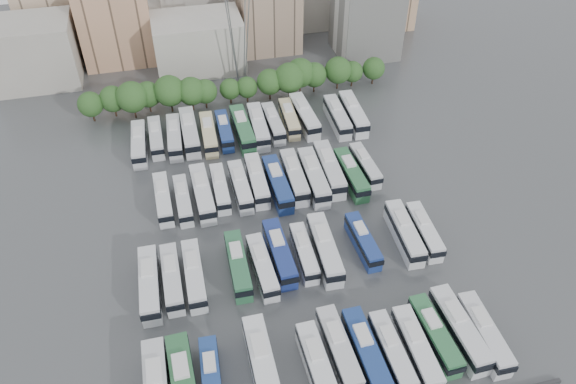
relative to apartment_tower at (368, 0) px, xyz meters
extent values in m
plane|color=#424447|center=(-34.00, -58.00, -13.00)|extent=(220.00, 220.00, 0.00)
cylinder|color=black|center=(-64.20, -15.98, -11.93)|extent=(0.36, 0.36, 2.14)
sphere|color=#234C1E|center=(-64.20, -15.98, -9.02)|extent=(5.14, 5.14, 5.14)
cylinder|color=black|center=(-59.79, -15.25, -11.88)|extent=(0.36, 0.36, 2.24)
sphere|color=#234C1E|center=(-59.79, -15.25, -8.83)|extent=(5.39, 5.39, 5.39)
cylinder|color=black|center=(-55.83, -16.75, -11.67)|extent=(0.36, 0.36, 2.65)
sphere|color=#234C1E|center=(-55.83, -16.75, -8.07)|extent=(6.37, 6.37, 6.37)
cylinder|color=black|center=(-52.72, -15.17, -11.88)|extent=(0.36, 0.36, 2.24)
sphere|color=#234C1E|center=(-52.72, -15.17, -8.84)|extent=(5.37, 5.37, 5.37)
cylinder|color=black|center=(-48.26, -16.18, -11.66)|extent=(0.36, 0.36, 2.68)
sphere|color=#234C1E|center=(-48.26, -16.18, -8.02)|extent=(6.43, 6.43, 6.43)
cylinder|color=black|center=(-43.89, -16.68, -11.77)|extent=(0.36, 0.36, 2.45)
sphere|color=#234C1E|center=(-43.89, -16.68, -8.45)|extent=(5.89, 5.89, 5.89)
cylinder|color=black|center=(-41.05, -16.40, -11.94)|extent=(0.36, 0.36, 2.13)
sphere|color=#234C1E|center=(-41.05, -16.40, -9.05)|extent=(5.10, 5.10, 5.10)
cylinder|color=black|center=(-35.72, -15.81, -12.07)|extent=(0.36, 0.36, 1.85)
sphere|color=#234C1E|center=(-35.72, -15.81, -9.56)|extent=(4.44, 4.44, 4.44)
cylinder|color=black|center=(-32.13, -16.10, -12.06)|extent=(0.36, 0.36, 1.89)
sphere|color=#234C1E|center=(-32.13, -16.10, -9.49)|extent=(4.53, 4.53, 4.53)
cylinder|color=black|center=(-27.22, -16.26, -11.85)|extent=(0.36, 0.36, 2.29)
sphere|color=#234C1E|center=(-27.22, -16.26, -8.74)|extent=(5.50, 5.50, 5.50)
cylinder|color=black|center=(-23.05, -16.83, -11.66)|extent=(0.36, 0.36, 2.68)
sphere|color=#234C1E|center=(-23.05, -16.83, -8.03)|extent=(6.42, 6.42, 6.42)
cylinder|color=black|center=(-20.20, -15.18, -11.69)|extent=(0.36, 0.36, 2.63)
sphere|color=#234C1E|center=(-20.20, -15.18, -8.12)|extent=(6.31, 6.31, 6.31)
cylinder|color=black|center=(-17.11, -15.48, -11.88)|extent=(0.36, 0.36, 2.25)
sphere|color=#234C1E|center=(-17.11, -15.48, -8.83)|extent=(5.39, 5.39, 5.39)
cylinder|color=black|center=(-11.69, -15.41, -11.78)|extent=(0.36, 0.36, 2.45)
sphere|color=#234C1E|center=(-11.69, -15.41, -8.45)|extent=(5.87, 5.87, 5.87)
cylinder|color=black|center=(-8.23, -15.16, -12.03)|extent=(0.36, 0.36, 1.94)
sphere|color=#234C1E|center=(-8.23, -15.16, -9.39)|extent=(4.66, 4.66, 4.66)
cylinder|color=black|center=(-3.32, -15.25, -11.96)|extent=(0.36, 0.36, 2.07)
sphere|color=#234C1E|center=(-3.32, -15.25, -9.15)|extent=(4.97, 4.97, 4.97)
cube|color=#9E998E|center=(-76.00, 4.00, -6.00)|extent=(18.00, 14.00, 14.00)
cube|color=tan|center=(-58.00, 10.00, -4.00)|extent=(16.00, 12.00, 18.00)
cube|color=#ADA89E|center=(-40.00, 2.00, -7.00)|extent=(20.00, 14.00, 12.00)
cube|color=gray|center=(-22.00, 8.00, -5.00)|extent=(14.00, 12.00, 16.00)
cube|color=tan|center=(-72.00, 20.00, -5.00)|extent=(16.00, 14.00, 16.00)
cube|color=tan|center=(10.00, 14.00, -7.00)|extent=(14.00, 12.00, 12.00)
cube|color=gray|center=(-48.00, 16.00, -8.00)|extent=(12.00, 10.00, 10.00)
cube|color=silver|center=(0.00, 0.00, 0.00)|extent=(14.00, 14.00, 26.00)
cylinder|color=slate|center=(-34.00, -10.00, 4.00)|extent=(2.90, 2.91, 33.83)
cylinder|color=slate|center=(-34.00, -6.00, 4.00)|extent=(2.90, 2.91, 33.83)
cylinder|color=slate|center=(-30.00, -10.00, 4.00)|extent=(2.90, 2.91, 33.83)
cylinder|color=slate|center=(-30.00, -6.00, 4.00)|extent=(2.90, 2.91, 33.83)
cube|color=silver|center=(-55.42, -79.90, -9.05)|extent=(1.86, 3.49, 0.48)
cube|color=silver|center=(-52.23, -79.98, -9.00)|extent=(2.00, 3.60, 0.49)
cube|color=navy|center=(-48.80, -81.14, -11.49)|extent=(2.78, 10.74, 3.01)
cube|color=black|center=(-48.81, -81.27, -10.92)|extent=(2.89, 10.90, 0.89)
cube|color=silver|center=(-48.73, -79.81, -9.79)|extent=(1.64, 2.91, 0.39)
cube|color=white|center=(-42.29, -80.97, -11.15)|extent=(2.79, 13.04, 3.69)
cube|color=black|center=(-42.29, -81.13, -10.45)|extent=(2.92, 13.23, 1.09)
cube|color=silver|center=(-42.29, -79.34, -9.07)|extent=(1.85, 3.48, 0.48)
cube|color=silver|center=(-35.57, -82.88, -11.31)|extent=(2.80, 11.99, 3.38)
cube|color=black|center=(-35.56, -83.03, -10.66)|extent=(2.92, 12.17, 0.99)
cube|color=silver|center=(-35.60, -81.39, -9.40)|extent=(1.76, 3.22, 0.44)
cube|color=silver|center=(-32.21, -81.04, -11.30)|extent=(2.84, 12.04, 3.39)
cube|color=black|center=(-32.21, -81.19, -10.65)|extent=(2.96, 12.22, 1.00)
cube|color=silver|center=(-32.25, -79.54, -9.39)|extent=(1.78, 3.23, 0.44)
cube|color=navy|center=(-28.97, -82.34, -11.26)|extent=(2.77, 12.30, 3.48)
cube|color=black|center=(-28.97, -82.49, -10.60)|extent=(2.89, 12.48, 1.02)
cube|color=silver|center=(-28.99, -80.81, -9.30)|extent=(1.78, 3.29, 0.45)
cube|color=silver|center=(-25.69, -82.98, -11.40)|extent=(2.48, 11.32, 3.20)
cube|color=black|center=(-25.69, -83.12, -10.79)|extent=(2.59, 11.49, 0.94)
cube|color=silver|center=(-25.70, -81.57, -9.59)|extent=(1.62, 3.03, 0.41)
cube|color=silver|center=(-22.42, -83.31, -11.32)|extent=(2.75, 11.90, 3.36)
cube|color=black|center=(-22.43, -83.46, -10.68)|extent=(2.87, 12.08, 0.99)
cube|color=silver|center=(-22.39, -81.83, -9.43)|extent=(1.74, 3.19, 0.43)
cube|color=#2F6E41|center=(-19.22, -81.89, -11.37)|extent=(2.83, 11.61, 3.27)
cube|color=black|center=(-19.21, -82.03, -10.74)|extent=(2.96, 11.79, 0.96)
cube|color=silver|center=(-19.26, -80.45, -9.52)|extent=(1.74, 3.13, 0.42)
cube|color=silver|center=(-15.72, -81.92, -11.21)|extent=(3.10, 12.74, 3.59)
cube|color=black|center=(-15.72, -82.08, -10.52)|extent=(3.23, 12.93, 1.05)
cube|color=silver|center=(-15.77, -80.34, -9.18)|extent=(1.90, 3.43, 0.46)
cube|color=silver|center=(-12.75, -83.23, -11.33)|extent=(2.76, 11.84, 3.34)
cube|color=black|center=(-12.75, -83.38, -10.69)|extent=(2.88, 12.02, 0.98)
cube|color=silver|center=(-12.71, -81.76, -9.44)|extent=(1.74, 3.18, 0.43)
cube|color=silver|center=(-55.38, -64.29, -11.25)|extent=(2.86, 12.43, 3.51)
cube|color=black|center=(-55.38, -64.44, -10.57)|extent=(2.98, 12.62, 1.03)
cube|color=silver|center=(-55.35, -62.74, -9.26)|extent=(1.81, 3.33, 0.45)
cube|color=silver|center=(-52.16, -63.88, -11.37)|extent=(2.52, 11.53, 3.26)
cube|color=black|center=(-52.15, -64.02, -10.74)|extent=(2.64, 11.71, 0.96)
cube|color=silver|center=(-52.16, -62.44, -9.53)|extent=(1.65, 3.08, 0.42)
cube|color=silver|center=(-48.96, -64.02, -11.33)|extent=(2.58, 11.84, 3.35)
cube|color=black|center=(-48.96, -64.16, -10.69)|extent=(2.70, 12.01, 0.99)
cube|color=silver|center=(-48.95, -62.54, -9.43)|extent=(1.69, 3.16, 0.43)
cube|color=#2B6641|center=(-42.39, -63.63, -11.33)|extent=(2.75, 11.85, 3.34)
cube|color=black|center=(-42.39, -63.78, -10.69)|extent=(2.87, 12.03, 0.98)
cube|color=silver|center=(-42.36, -62.16, -9.44)|extent=(1.74, 3.18, 0.43)
cube|color=silver|center=(-38.93, -64.75, -11.40)|extent=(2.86, 11.41, 3.21)
cube|color=black|center=(-38.92, -64.89, -10.78)|extent=(2.98, 11.59, 0.94)
cube|color=silver|center=(-38.99, -63.34, -9.58)|extent=(1.72, 3.08, 0.42)
cube|color=navy|center=(-35.85, -62.76, -11.28)|extent=(2.85, 12.21, 3.44)
cube|color=black|center=(-35.84, -62.91, -10.62)|extent=(2.97, 12.39, 1.01)
cube|color=silver|center=(-35.88, -61.24, -9.33)|extent=(1.79, 3.28, 0.45)
cube|color=white|center=(-32.14, -63.40, -11.49)|extent=(2.49, 10.69, 3.01)
cube|color=black|center=(-32.14, -63.53, -10.92)|extent=(2.60, 10.85, 0.89)
cube|color=silver|center=(-32.11, -62.07, -9.79)|extent=(1.57, 2.87, 0.39)
cube|color=silver|center=(-28.96, -63.69, -11.18)|extent=(3.26, 12.98, 3.65)
cube|color=black|center=(-28.97, -63.85, -10.48)|extent=(3.40, 13.18, 1.07)
cube|color=silver|center=(-28.90, -62.08, -9.11)|extent=(1.96, 3.51, 0.47)
cube|color=navy|center=(-22.57, -63.14, -11.49)|extent=(2.64, 10.71, 3.01)
cube|color=black|center=(-22.57, -63.28, -10.92)|extent=(2.75, 10.87, 0.89)
cube|color=silver|center=(-22.62, -61.82, -9.79)|extent=(1.61, 2.89, 0.39)
cube|color=silver|center=(-15.71, -63.21, -11.27)|extent=(3.21, 12.34, 3.46)
cube|color=black|center=(-15.72, -63.36, -10.61)|extent=(3.34, 12.53, 1.02)
cube|color=silver|center=(-15.63, -61.68, -9.31)|extent=(1.89, 3.34, 0.45)
cube|color=white|center=(-12.44, -63.47, -11.43)|extent=(2.89, 11.18, 3.14)
cube|color=black|center=(-12.45, -63.61, -10.83)|extent=(3.01, 11.35, 0.92)
cube|color=silver|center=(-12.38, -62.09, -9.66)|extent=(1.71, 3.03, 0.41)
cube|color=silver|center=(-52.14, -45.90, -11.41)|extent=(2.62, 11.27, 3.18)
cube|color=black|center=(-52.14, -46.04, -10.80)|extent=(2.73, 11.44, 0.94)
cube|color=silver|center=(-52.17, -44.50, -9.61)|extent=(1.65, 3.03, 0.41)
cube|color=silver|center=(-48.91, -46.87, -11.50)|extent=(2.39, 10.65, 3.01)
cube|color=black|center=(-48.91, -47.01, -10.92)|extent=(2.50, 10.81, 0.88)
cube|color=silver|center=(-48.93, -45.55, -9.80)|extent=(1.54, 2.85, 0.39)
cube|color=silver|center=(-45.52, -46.29, -11.20)|extent=(3.03, 12.75, 3.59)
cube|color=black|center=(-45.51, -46.45, -10.52)|extent=(3.16, 12.94, 1.06)
cube|color=silver|center=(-45.56, -44.71, -9.17)|extent=(1.89, 3.43, 0.46)
cube|color=silver|center=(-42.36, -45.36, -11.48)|extent=(2.44, 10.79, 3.05)
cube|color=black|center=(-42.36, -45.50, -10.89)|extent=(2.55, 10.95, 0.90)
cube|color=silver|center=(-42.34, -44.02, -9.75)|extent=(1.57, 2.89, 0.39)
cube|color=silver|center=(-38.88, -45.82, -11.38)|extent=(2.59, 11.46, 3.24)
cube|color=black|center=(-38.88, -45.96, -10.76)|extent=(2.71, 11.63, 0.95)
cube|color=silver|center=(-38.90, -44.39, -9.55)|extent=(1.66, 3.07, 0.42)
cube|color=silver|center=(-35.79, -44.94, -11.30)|extent=(2.83, 12.05, 3.40)
cube|color=black|center=(-35.79, -45.09, -10.65)|extent=(2.95, 12.24, 1.00)
cube|color=silver|center=(-35.76, -43.44, -9.38)|extent=(1.77, 3.24, 0.44)
cube|color=navy|center=(-32.51, -46.81, -11.22)|extent=(2.92, 12.63, 3.56)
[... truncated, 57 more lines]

